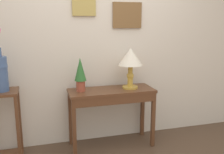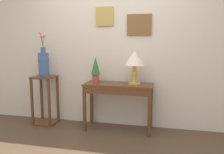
# 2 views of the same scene
# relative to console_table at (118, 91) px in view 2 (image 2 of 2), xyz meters

# --- Properties ---
(back_wall_with_art) EXTENTS (9.00, 0.13, 2.80)m
(back_wall_with_art) POSITION_rel_console_table_xyz_m (-0.12, 0.32, 0.77)
(back_wall_with_art) COLOR beige
(back_wall_with_art) RESTS_ON ground
(console_table) EXTENTS (1.06, 0.41, 0.75)m
(console_table) POSITION_rel_console_table_xyz_m (0.00, 0.00, 0.00)
(console_table) COLOR #56331E
(console_table) RESTS_ON ground
(table_lamp) EXTENTS (0.31, 0.31, 0.51)m
(table_lamp) POSITION_rel_console_table_xyz_m (0.25, 0.02, 0.48)
(table_lamp) COLOR gold
(table_lamp) RESTS_ON console_table
(potted_plant_on_console) EXTENTS (0.14, 0.14, 0.41)m
(potted_plant_on_console) POSITION_rel_console_table_xyz_m (-0.38, 0.06, 0.34)
(potted_plant_on_console) COLOR #9E4733
(potted_plant_on_console) RESTS_ON console_table
(pedestal_stand_left) EXTENTS (0.36, 0.36, 0.82)m
(pedestal_stand_left) POSITION_rel_console_table_xyz_m (-1.27, 0.03, -0.22)
(pedestal_stand_left) COLOR #56331E
(pedestal_stand_left) RESTS_ON ground
(flower_vase_tall) EXTENTS (0.18, 0.20, 0.74)m
(flower_vase_tall) POSITION_rel_console_table_xyz_m (-1.27, 0.03, 0.43)
(flower_vase_tall) COLOR #3D5684
(flower_vase_tall) RESTS_ON pedestal_stand_left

